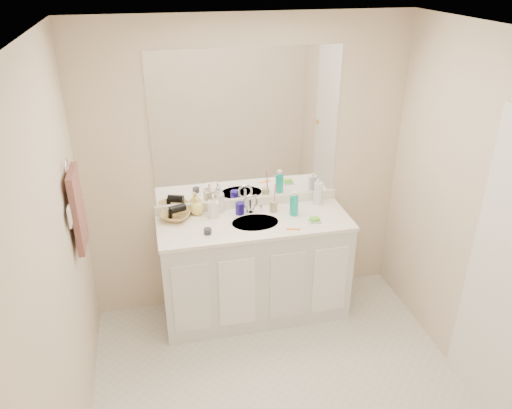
{
  "coord_description": "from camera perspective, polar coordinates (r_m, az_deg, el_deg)",
  "views": [
    {
      "loc": [
        -0.75,
        -2.34,
        2.74
      ],
      "look_at": [
        0.0,
        0.97,
        1.05
      ],
      "focal_mm": 35.0,
      "sensor_mm": 36.0,
      "label": 1
    }
  ],
  "objects": [
    {
      "name": "ceiling",
      "position": [
        2.48,
        5.25,
        18.48
      ],
      "size": [
        2.6,
        2.6,
        0.02
      ],
      "primitive_type": "cube",
      "color": "white",
      "rests_on": "wall_back"
    },
    {
      "name": "faucet",
      "position": [
        4.03,
        -0.66,
        -0.17
      ],
      "size": [
        0.02,
        0.02,
        0.11
      ],
      "primitive_type": "cylinder",
      "color": "silver",
      "rests_on": "countertop"
    },
    {
      "name": "tan_cup",
      "position": [
        4.05,
        2.01,
        -0.22
      ],
      "size": [
        0.09,
        0.09,
        0.09
      ],
      "primitive_type": "cylinder",
      "rotation": [
        0.0,
        0.0,
        -0.41
      ],
      "color": "tan",
      "rests_on": "countertop"
    },
    {
      "name": "blue_mug",
      "position": [
        4.0,
        -1.85,
        -0.45
      ],
      "size": [
        0.08,
        0.08,
        0.1
      ],
      "primitive_type": "cylinder",
      "rotation": [
        0.0,
        0.0,
        -0.2
      ],
      "color": "navy",
      "rests_on": "countertop"
    },
    {
      "name": "floor",
      "position": [
        3.68,
        3.61,
        -21.77
      ],
      "size": [
        2.6,
        2.6,
        0.0
      ],
      "primitive_type": "cube",
      "color": "beige",
      "rests_on": "ground"
    },
    {
      "name": "wall_back",
      "position": [
        4.02,
        -1.02,
        3.93
      ],
      "size": [
        2.6,
        0.02,
        2.4
      ],
      "primitive_type": "cube",
      "color": "beige",
      "rests_on": "floor"
    },
    {
      "name": "countertop",
      "position": [
        3.92,
        -0.16,
        -2.1
      ],
      "size": [
        1.52,
        0.57,
        0.03
      ],
      "primitive_type": "cube",
      "color": "white",
      "rests_on": "vanity_cabinet"
    },
    {
      "name": "soap_dish",
      "position": [
        3.93,
        6.7,
        -1.9
      ],
      "size": [
        0.11,
        0.09,
        0.01
      ],
      "primitive_type": "cube",
      "rotation": [
        0.0,
        0.0,
        -0.13
      ],
      "color": "silver",
      "rests_on": "countertop"
    },
    {
      "name": "switch_plate",
      "position": [
        3.29,
        -20.52,
        -1.31
      ],
      "size": [
        0.01,
        0.08,
        0.13
      ],
      "primitive_type": "cube",
      "color": "silver",
      "rests_on": "wall_left"
    },
    {
      "name": "hand_towel",
      "position": [
        3.48,
        -19.71,
        -0.5
      ],
      "size": [
        0.04,
        0.32,
        0.55
      ],
      "primitive_type": "cube",
      "color": "brown",
      "rests_on": "towel_ring"
    },
    {
      "name": "clear_pump_bottle",
      "position": [
        4.18,
        7.1,
        1.27
      ],
      "size": [
        0.09,
        0.09,
        0.19
      ],
      "primitive_type": "cylinder",
      "rotation": [
        0.0,
        0.0,
        -0.36
      ],
      "color": "white",
      "rests_on": "countertop"
    },
    {
      "name": "vanity_cabinet",
      "position": [
        4.15,
        -0.15,
        -7.45
      ],
      "size": [
        1.5,
        0.55,
        0.85
      ],
      "primitive_type": "cube",
      "color": "silver",
      "rests_on": "floor"
    },
    {
      "name": "soap_bottle_yellow",
      "position": [
        4.02,
        -6.81,
        -0.13
      ],
      "size": [
        0.15,
        0.15,
        0.15
      ],
      "primitive_type": "imported",
      "rotation": [
        0.0,
        0.0,
        -0.35
      ],
      "color": "#F7DF60",
      "rests_on": "countertop"
    },
    {
      "name": "sink_basin",
      "position": [
        3.9,
        -0.1,
        -2.2
      ],
      "size": [
        0.37,
        0.37,
        0.02
      ],
      "primitive_type": "cylinder",
      "color": "#B4AA9E",
      "rests_on": "countertop"
    },
    {
      "name": "backsplash",
      "position": [
        4.12,
        -0.95,
        0.26
      ],
      "size": [
        1.52,
        0.03,
        0.08
      ],
      "primitive_type": "cube",
      "color": "white",
      "rests_on": "countertop"
    },
    {
      "name": "orange_comb",
      "position": [
        3.8,
        4.28,
        -2.84
      ],
      "size": [
        0.11,
        0.05,
        0.0
      ],
      "primitive_type": "cube",
      "rotation": [
        0.0,
        0.0,
        -0.28
      ],
      "color": "orange",
      "rests_on": "countertop"
    },
    {
      "name": "toothbrush",
      "position": [
        4.0,
        2.17,
        1.15
      ],
      "size": [
        0.01,
        0.04,
        0.19
      ],
      "primitive_type": "cylinder",
      "rotation": [
        0.14,
        0.0,
        -0.13
      ],
      "color": "#F6407A",
      "rests_on": "tan_cup"
    },
    {
      "name": "soap_bottle_cream",
      "position": [
        3.96,
        -4.89,
        -0.11
      ],
      "size": [
        0.1,
        0.1,
        0.19
      ],
      "primitive_type": "imported",
      "rotation": [
        0.0,
        0.0,
        -0.15
      ],
      "color": "#F9EACB",
      "rests_on": "countertop"
    },
    {
      "name": "dark_jar",
      "position": [
        3.75,
        -5.55,
        -3.06
      ],
      "size": [
        0.06,
        0.06,
        0.04
      ],
      "primitive_type": "cylinder",
      "rotation": [
        0.0,
        0.0,
        0.0
      ],
      "color": "#2B2A30",
      "rests_on": "countertop"
    },
    {
      "name": "wall_right",
      "position": [
        3.47,
        25.36,
        -2.67
      ],
      "size": [
        0.02,
        2.6,
        2.4
      ],
      "primitive_type": "cube",
      "color": "beige",
      "rests_on": "floor"
    },
    {
      "name": "mouthwash_bottle",
      "position": [
        3.99,
        4.37,
        -0.11
      ],
      "size": [
        0.09,
        0.09,
        0.16
      ],
      "primitive_type": "cylinder",
      "rotation": [
        0.0,
        0.0,
        -0.43
      ],
      "color": "#0EAD98",
      "rests_on": "countertop"
    },
    {
      "name": "hair_dryer",
      "position": [
        3.95,
        -8.95,
        -0.46
      ],
      "size": [
        0.14,
        0.1,
        0.06
      ],
      "primitive_type": "cylinder",
      "rotation": [
        0.0,
        1.57,
        0.35
      ],
      "color": "black",
      "rests_on": "wicker_basket"
    },
    {
      "name": "green_soap",
      "position": [
        3.92,
        6.72,
        -1.66
      ],
      "size": [
        0.07,
        0.05,
        0.03
      ],
      "primitive_type": "cube",
      "rotation": [
        0.0,
        0.0,
        0.02
      ],
      "color": "#72D534",
      "rests_on": "soap_dish"
    },
    {
      "name": "extra_white_bottle",
      "position": [
        3.94,
        -4.99,
        -0.62
      ],
      "size": [
        0.05,
        0.05,
        0.15
      ],
      "primitive_type": "cylinder",
      "rotation": [
        0.0,
        0.0,
        -0.1
      ],
      "color": "white",
      "rests_on": "countertop"
    },
    {
      "name": "mirror",
      "position": [
        3.89,
        -1.05,
        8.8
      ],
      "size": [
        1.48,
        0.01,
        1.2
      ],
      "primitive_type": "cube",
      "color": "white",
      "rests_on": "wall_back"
    },
    {
      "name": "soap_bottle_white",
      "position": [
        4.02,
        -4.18,
        0.63
      ],
      "size": [
        0.11,
        0.11,
        0.22
      ],
      "primitive_type": "imported",
      "rotation": [
        0.0,
        0.0,
        -0.44
      ],
      "color": "silver",
      "rests_on": "countertop"
    },
    {
      "name": "towel_ring",
      "position": [
        3.37,
        -20.81,
        4.01
      ],
      "size": [
        0.01,
        0.11,
        0.11
      ],
      "primitive_type": "torus",
      "rotation": [
        0.0,
        1.57,
        0.0
      ],
      "color": "silver",
      "rests_on": "wall_left"
    },
    {
      "name": "wicker_basket",
      "position": [
        3.98,
        -9.17,
        -1.28
      ],
      "size": [
        0.3,
        0.3,
        0.06
      ],
      "primitive_type": "imported",
      "rotation": [
        0.0,
        0.0,
        -0.42
      ],
      "color": "#B48D48",
      "rests_on": "countertop"
    },
    {
      "name": "wall_left",
      "position": [
        2.85,
        -21.93,
        -8.41
      ],
      "size": [
        0.02,
        2.6,
        2.4
      ],
      "primitive_type": "cube",
      "color": "beige",
      "rests_on": "floor"
    }
  ]
}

